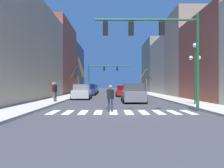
% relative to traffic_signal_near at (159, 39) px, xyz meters
% --- Properties ---
extents(ground_plane, '(240.00, 240.00, 0.00)m').
position_rel_traffic_signal_near_xyz_m(ground_plane, '(-2.42, -0.67, -4.52)').
color(ground_plane, '#38383D').
extents(sidewalk_left, '(2.53, 90.00, 0.15)m').
position_rel_traffic_signal_near_xyz_m(sidewalk_left, '(-8.75, -0.67, -4.45)').
color(sidewalk_left, '#ADA89E').
rests_on(sidewalk_left, ground_plane).
extents(building_row_left, '(6.00, 59.18, 12.36)m').
position_rel_traffic_signal_near_xyz_m(building_row_left, '(-13.02, 22.40, 1.27)').
color(building_row_left, tan).
rests_on(building_row_left, ground_plane).
extents(building_row_right, '(6.00, 59.03, 11.86)m').
position_rel_traffic_signal_near_xyz_m(building_row_right, '(8.17, 25.08, 0.55)').
color(building_row_right, '#BCB299').
rests_on(building_row_right, ground_plane).
extents(crosswalk_stripes, '(8.55, 2.60, 0.01)m').
position_rel_traffic_signal_near_xyz_m(crosswalk_stripes, '(-2.42, -0.66, -4.52)').
color(crosswalk_stripes, white).
rests_on(crosswalk_stripes, ground_plane).
extents(traffic_signal_near, '(6.49, 0.28, 6.10)m').
position_rel_traffic_signal_near_xyz_m(traffic_signal_near, '(0.00, 0.00, 0.00)').
color(traffic_signal_near, '#236038').
rests_on(traffic_signal_near, ground_plane).
extents(traffic_signal_far, '(8.61, 0.28, 5.73)m').
position_rel_traffic_signal_near_xyz_m(traffic_signal_far, '(-4.55, 34.64, -0.26)').
color(traffic_signal_far, '#236038').
rests_on(traffic_signal_far, ground_plane).
extents(street_lamp_right_corner, '(0.95, 0.36, 4.74)m').
position_rel_traffic_signal_near_xyz_m(street_lamp_right_corner, '(3.54, 4.04, -1.04)').
color(street_lamp_right_corner, '#1E4C2D').
rests_on(street_lamp_right_corner, sidewalk_right).
extents(car_driving_toward_lane, '(2.20, 4.50, 1.70)m').
position_rel_traffic_signal_near_xyz_m(car_driving_toward_lane, '(1.43, 27.12, -3.73)').
color(car_driving_toward_lane, navy).
rests_on(car_driving_toward_lane, ground_plane).
extents(car_parked_left_mid, '(2.12, 4.52, 1.56)m').
position_rel_traffic_signal_near_xyz_m(car_parked_left_mid, '(-1.26, 20.82, -3.79)').
color(car_parked_left_mid, red).
rests_on(car_parked_left_mid, ground_plane).
extents(car_parked_left_far, '(2.13, 4.64, 1.77)m').
position_rel_traffic_signal_near_xyz_m(car_parked_left_far, '(-6.30, 24.85, -3.70)').
color(car_parked_left_far, navy).
rests_on(car_parked_left_far, ground_plane).
extents(car_parked_right_far, '(2.04, 4.35, 1.67)m').
position_rel_traffic_signal_near_xyz_m(car_parked_right_far, '(-6.35, 33.40, -3.74)').
color(car_parked_right_far, '#236B38').
rests_on(car_parked_right_far, ground_plane).
extents(car_driving_away_lane, '(2.18, 4.75, 1.78)m').
position_rel_traffic_signal_near_xyz_m(car_driving_away_lane, '(-0.91, 7.98, -3.69)').
color(car_driving_away_lane, gray).
rests_on(car_driving_away_lane, ground_plane).
extents(car_at_intersection, '(2.14, 4.42, 1.72)m').
position_rel_traffic_signal_near_xyz_m(car_at_intersection, '(-6.30, 13.55, -3.72)').
color(car_at_intersection, silver).
rests_on(car_at_intersection, ground_plane).
extents(pedestrian_near_right_corner, '(0.32, 0.74, 1.73)m').
position_rel_traffic_signal_near_xyz_m(pedestrian_near_right_corner, '(-8.01, 7.15, -3.35)').
color(pedestrian_near_right_corner, '#4C4C51').
rests_on(pedestrian_near_right_corner, sidewalk_left).
extents(pedestrian_on_left_sidewalk, '(0.55, 0.55, 1.61)m').
position_rel_traffic_signal_near_xyz_m(pedestrian_on_left_sidewalk, '(-3.05, -0.33, -3.57)').
color(pedestrian_on_left_sidewalk, '#282D47').
rests_on(pedestrian_on_left_sidewalk, ground_plane).
extents(pedestrian_waiting_at_curb, '(0.45, 0.69, 1.74)m').
position_rel_traffic_signal_near_xyz_m(pedestrian_waiting_at_curb, '(-9.50, 13.14, -3.34)').
color(pedestrian_waiting_at_curb, '#7A705B').
rests_on(pedestrian_waiting_at_curb, sidewalk_left).
extents(street_tree_left_near, '(2.73, 3.61, 6.08)m').
position_rel_traffic_signal_near_xyz_m(street_tree_left_near, '(-8.35, 27.19, -1.63)').
color(street_tree_left_near, brown).
rests_on(street_tree_left_near, sidewalk_left).
extents(street_tree_right_far, '(2.60, 2.18, 4.62)m').
position_rel_traffic_signal_near_xyz_m(street_tree_right_far, '(3.94, 34.38, -2.21)').
color(street_tree_right_far, brown).
rests_on(street_tree_right_far, sidewalk_right).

